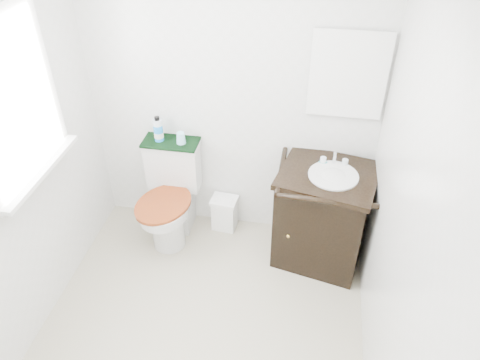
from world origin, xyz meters
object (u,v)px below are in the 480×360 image
(toilet, at_px, (171,199))
(cup, at_px, (181,138))
(trash_bin, at_px, (224,213))
(mouthwash_bottle, at_px, (158,130))
(vanity, at_px, (323,215))

(toilet, bearing_deg, cup, 52.13)
(trash_bin, height_order, mouthwash_bottle, mouthwash_bottle)
(trash_bin, relative_size, cup, 3.38)
(vanity, relative_size, mouthwash_bottle, 4.49)
(mouthwash_bottle, bearing_deg, vanity, -8.14)
(toilet, relative_size, mouthwash_bottle, 4.00)
(trash_bin, bearing_deg, vanity, -13.57)
(vanity, distance_m, trash_bin, 0.88)
(toilet, xyz_separation_m, vanity, (1.23, -0.06, 0.07))
(toilet, height_order, mouthwash_bottle, mouthwash_bottle)
(vanity, distance_m, cup, 1.24)
(mouthwash_bottle, xyz_separation_m, cup, (0.18, -0.01, -0.05))
(trash_bin, distance_m, mouthwash_bottle, 0.92)
(trash_bin, height_order, cup, cup)
(vanity, bearing_deg, toilet, 177.05)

